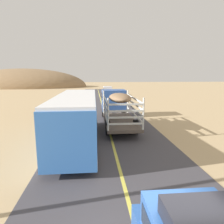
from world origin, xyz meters
TOP-DOWN VIEW (x-y plane):
  - livestock_truck at (0.91, 15.54)m, footprint 2.53×9.70m
  - bus at (-2.34, 9.24)m, footprint 2.54×10.00m
  - car_far at (1.76, 40.25)m, footprint 1.90×4.62m
  - distant_hill at (-26.77, 73.16)m, footprint 45.44×24.60m

SIDE VIEW (x-z plane):
  - distant_hill at x=-26.77m, z-range -6.69..6.69m
  - car_far at x=1.76m, z-range 0.12..2.05m
  - bus at x=-2.34m, z-range 0.14..3.35m
  - livestock_truck at x=0.91m, z-range 0.28..3.30m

